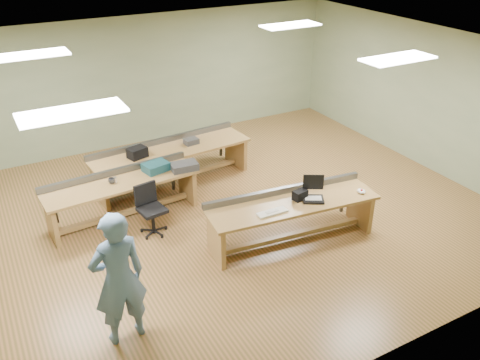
# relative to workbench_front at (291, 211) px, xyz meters

# --- Properties ---
(floor) EXTENTS (10.00, 10.00, 0.00)m
(floor) POSITION_rel_workbench_front_xyz_m (-0.80, 1.27, -0.56)
(floor) COLOR #9D663B
(floor) RESTS_ON ground
(ceiling) EXTENTS (10.00, 10.00, 0.00)m
(ceiling) POSITION_rel_workbench_front_xyz_m (-0.80, 1.27, 2.44)
(ceiling) COLOR silver
(ceiling) RESTS_ON wall_back
(wall_back) EXTENTS (10.00, 0.04, 3.00)m
(wall_back) POSITION_rel_workbench_front_xyz_m (-0.80, 5.27, 0.94)
(wall_back) COLOR gray
(wall_back) RESTS_ON floor
(wall_front) EXTENTS (10.00, 0.04, 3.00)m
(wall_front) POSITION_rel_workbench_front_xyz_m (-0.80, -2.73, 0.94)
(wall_front) COLOR gray
(wall_front) RESTS_ON floor
(wall_right) EXTENTS (0.04, 8.00, 3.00)m
(wall_right) POSITION_rel_workbench_front_xyz_m (4.20, 1.27, 0.94)
(wall_right) COLOR gray
(wall_right) RESTS_ON floor
(fluor_panels) EXTENTS (6.20, 3.50, 0.03)m
(fluor_panels) POSITION_rel_workbench_front_xyz_m (-0.80, 1.27, 2.41)
(fluor_panels) COLOR white
(fluor_panels) RESTS_ON ceiling
(workbench_front) EXTENTS (2.99, 1.10, 0.86)m
(workbench_front) POSITION_rel_workbench_front_xyz_m (0.00, 0.00, 0.00)
(workbench_front) COLOR #9F6D43
(workbench_front) RESTS_ON floor
(workbench_mid) EXTENTS (2.82, 0.91, 0.86)m
(workbench_mid) POSITION_rel_workbench_front_xyz_m (-2.27, 2.08, -0.00)
(workbench_mid) COLOR #9F6D43
(workbench_mid) RESTS_ON floor
(workbench_back) EXTENTS (3.36, 1.14, 0.86)m
(workbench_back) POSITION_rel_workbench_front_xyz_m (-0.97, 2.95, 0.01)
(workbench_back) COLOR #9F6D43
(workbench_back) RESTS_ON floor
(person) EXTENTS (0.73, 0.51, 1.91)m
(person) POSITION_rel_workbench_front_xyz_m (-3.17, -0.84, 0.40)
(person) COLOR slate
(person) RESTS_ON floor
(laptop_base) EXTENTS (0.44, 0.42, 0.04)m
(laptop_base) POSITION_rel_workbench_front_xyz_m (0.33, -0.14, 0.21)
(laptop_base) COLOR black
(laptop_base) RESTS_ON workbench_front
(laptop_screen) EXTENTS (0.31, 0.19, 0.27)m
(laptop_screen) POSITION_rel_workbench_front_xyz_m (0.40, -0.02, 0.46)
(laptop_screen) COLOR black
(laptop_screen) RESTS_ON laptop_base
(keyboard) EXTENTS (0.51, 0.18, 0.03)m
(keyboard) POSITION_rel_workbench_front_xyz_m (-0.48, -0.15, 0.21)
(keyboard) COLOR silver
(keyboard) RESTS_ON workbench_front
(trackball_mouse) EXTENTS (0.14, 0.16, 0.07)m
(trackball_mouse) POSITION_rel_workbench_front_xyz_m (1.20, -0.33, 0.23)
(trackball_mouse) COLOR white
(trackball_mouse) RESTS_ON workbench_front
(camera_bag) EXTENTS (0.26, 0.19, 0.16)m
(camera_bag) POSITION_rel_workbench_front_xyz_m (0.15, 0.00, 0.27)
(camera_bag) COLOR black
(camera_bag) RESTS_ON workbench_front
(task_chair) EXTENTS (0.55, 0.55, 0.90)m
(task_chair) POSITION_rel_workbench_front_xyz_m (-1.99, 1.36, -0.23)
(task_chair) COLOR black
(task_chair) RESTS_ON floor
(parts_bin_teal) EXTENTS (0.51, 0.42, 0.16)m
(parts_bin_teal) POSITION_rel_workbench_front_xyz_m (-1.57, 2.16, 0.27)
(parts_bin_teal) COLOR #164048
(parts_bin_teal) RESTS_ON workbench_mid
(parts_bin_grey) EXTENTS (0.52, 0.36, 0.13)m
(parts_bin_grey) POSITION_rel_workbench_front_xyz_m (-1.10, 1.95, 0.26)
(parts_bin_grey) COLOR #353537
(parts_bin_grey) RESTS_ON workbench_mid
(mug) EXTENTS (0.15, 0.15, 0.10)m
(mug) POSITION_rel_workbench_front_xyz_m (-2.43, 2.07, 0.24)
(mug) COLOR #353537
(mug) RESTS_ON workbench_mid
(drinks_can) EXTENTS (0.07, 0.07, 0.11)m
(drinks_can) POSITION_rel_workbench_front_xyz_m (-2.37, 2.06, 0.25)
(drinks_can) COLOR silver
(drinks_can) RESTS_ON workbench_mid
(storage_box_back) EXTENTS (0.41, 0.34, 0.20)m
(storage_box_back) POSITION_rel_workbench_front_xyz_m (-1.68, 2.88, 0.29)
(storage_box_back) COLOR black
(storage_box_back) RESTS_ON workbench_back
(tray_back) EXTENTS (0.30, 0.24, 0.11)m
(tray_back) POSITION_rel_workbench_front_xyz_m (-0.50, 2.97, 0.25)
(tray_back) COLOR #353537
(tray_back) RESTS_ON workbench_back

